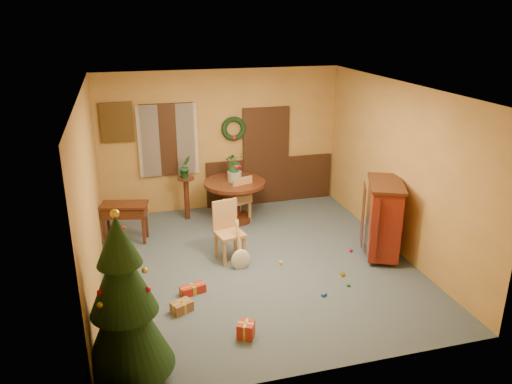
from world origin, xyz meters
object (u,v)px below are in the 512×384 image
object	(u,v)px
christmas_tree	(124,304)
dining_table	(235,193)
chair_near	(228,228)
writing_desk	(125,213)
sideboard	(383,217)

from	to	relation	value
christmas_tree	dining_table	bearing A→B (deg)	62.25
chair_near	writing_desk	size ratio (longest dim) A/B	1.13
dining_table	writing_desk	xyz separation A→B (m)	(-2.13, -0.39, -0.03)
dining_table	sideboard	world-z (taller)	sideboard
christmas_tree	writing_desk	size ratio (longest dim) A/B	2.34
dining_table	writing_desk	bearing A→B (deg)	-169.69
chair_near	writing_desk	xyz separation A→B (m)	(-1.65, 1.14, 0.01)
dining_table	christmas_tree	world-z (taller)	christmas_tree
chair_near	sideboard	xyz separation A→B (m)	(2.55, -0.61, 0.17)
christmas_tree	sideboard	world-z (taller)	christmas_tree
dining_table	sideboard	distance (m)	2.98
sideboard	dining_table	bearing A→B (deg)	134.30
christmas_tree	sideboard	distance (m)	4.73
dining_table	chair_near	size ratio (longest dim) A/B	1.20
chair_near	christmas_tree	xyz separation A→B (m)	(-1.71, -2.64, 0.45)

